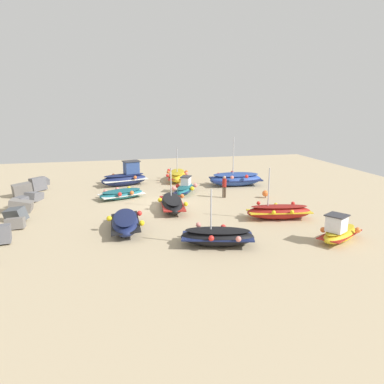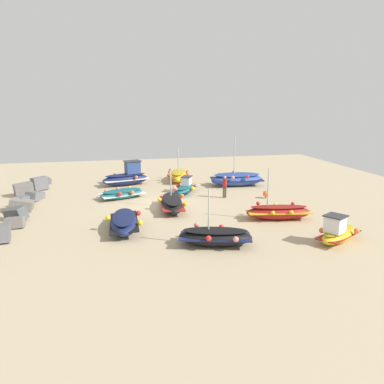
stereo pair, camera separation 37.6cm
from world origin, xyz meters
The scene contains 15 objects.
ground_plane centered at (0.00, 0.00, 0.00)m, with size 45.06×45.06×0.00m, color tan.
fishing_boat_0 centered at (2.50, 2.82, 0.36)m, with size 2.51×3.72×0.77m.
fishing_boat_1 centered at (-1.42, -0.33, 0.46)m, with size 4.36×2.00×2.76m.
fishing_boat_2 centered at (8.02, -2.55, 0.51)m, with size 4.23×2.39×3.18m.
fishing_boat_3 centered at (4.92, -7.12, 0.59)m, with size 2.49×4.65×4.27m.
fishing_boat_4 centered at (-8.42, -1.38, 0.47)m, with size 2.53×4.03×2.96m.
fishing_boat_5 centered at (-4.99, -6.42, 0.48)m, with size 2.12×4.20×3.27m.
fishing_boat_6 centered at (-5.02, 3.03, 0.47)m, with size 4.14×2.08×0.97m.
fishing_boat_7 centered at (7.20, 2.22, 0.70)m, with size 2.44×4.28×2.13m.
fishing_boat_8 centered at (-9.34, -7.73, 0.50)m, with size 2.57×3.17×1.55m.
fishing_boat_9 centered at (3.05, -2.19, 0.44)m, with size 3.34×2.43×1.35m.
person_walking centered at (0.99, -4.80, 0.97)m, with size 0.32×0.32×1.68m.
breakwater_rocks centered at (0.19, 9.63, 0.41)m, with size 19.63×2.56×1.32m.
mooring_buoy_0 centered at (8.28, -8.05, 0.36)m, with size 0.47×0.47×0.60m.
mooring_buoy_1 centered at (0.18, -7.81, 0.34)m, with size 0.47×0.47×0.58m.
Camera 1 is at (-25.96, 4.11, 7.10)m, focal length 35.78 mm.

